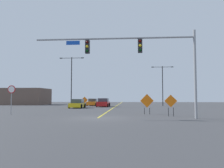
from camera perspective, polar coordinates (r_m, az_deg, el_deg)
The scene contains 13 objects.
ground at distance 17.56m, azimuth -3.64°, elevation -8.71°, with size 129.19×129.19×0.00m, color #444447.
road_centre_stripe at distance 53.29m, azimuth 1.71°, elevation -5.24°, with size 0.16×71.77×0.01m.
traffic_signal_assembly at distance 17.69m, azimuth 7.07°, elevation 7.94°, with size 12.63×0.44×6.82m.
stop_sign at distance 23.22m, azimuth -24.40°, elevation -2.34°, with size 0.76×0.07×2.76m.
street_lamp_mid_right at distance 40.59m, azimuth -10.36°, elevation 1.75°, with size 4.39×0.24×8.90m.
street_lamp_near_right at distance 44.37m, azimuth 12.84°, elevation 0.53°, with size 4.22×0.24×7.74m.
construction_sign_left_shoulder at distance 21.72m, azimuth 8.96°, elevation -4.48°, with size 1.30×0.24×1.95m.
construction_sign_left_lane at distance 19.70m, azimuth 14.85°, elevation -4.61°, with size 1.08×0.13×1.85m.
construction_sign_right_lane at distance 39.94m, azimuth -7.06°, elevation -4.21°, with size 1.18×0.09×1.77m.
car_red_passing at distance 39.00m, azimuth -2.23°, elevation -4.85°, with size 2.16×3.99×1.49m.
car_yellow_mid at distance 34.95m, azimuth -8.88°, elevation -5.02°, with size 2.12×4.21×1.38m.
car_orange_distant at distance 45.04m, azimuth -4.96°, elevation -4.73°, with size 1.96×4.56×1.40m.
roadside_building_west at distance 54.58m, azimuth -21.23°, elevation -3.03°, with size 9.41×7.59×3.69m.
Camera 1 is at (2.41, -17.33, 1.58)m, focal length 35.64 mm.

